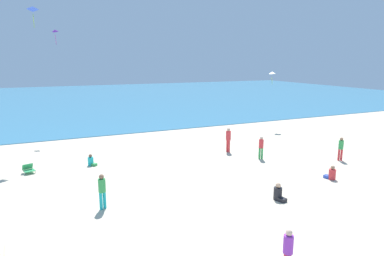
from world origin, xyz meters
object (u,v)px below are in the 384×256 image
object	(u,v)px
person_5	(102,189)
person_6	(331,174)
person_3	(228,138)
kite_blue	(33,9)
person_4	(341,147)
person_7	(261,146)
person_8	(91,161)
kite_purple	(55,31)
beach_chair_near_camera	(28,169)
person_2	(288,249)
person_1	(278,194)
kite_white	(272,73)

from	to	relation	value
person_5	person_6	xyz separation A→B (m)	(11.96, -1.30, -0.62)
person_3	kite_blue	distance (m)	15.46
person_4	person_7	bearing A→B (deg)	-94.40
person_8	kite_blue	distance (m)	10.62
person_6	kite_blue	world-z (taller)	kite_blue
person_4	kite_purple	world-z (taller)	kite_purple
kite_blue	kite_purple	distance (m)	5.47
beach_chair_near_camera	kite_blue	world-z (taller)	kite_blue
beach_chair_near_camera	person_8	world-z (taller)	person_8
beach_chair_near_camera	person_2	bearing A→B (deg)	11.61
person_3	kite_purple	distance (m)	16.49
person_3	person_7	distance (m)	2.60
beach_chair_near_camera	person_3	bearing A→B (deg)	69.29
person_4	person_5	world-z (taller)	person_5
person_4	kite_purple	size ratio (longest dim) A/B	1.23
person_1	person_5	world-z (taller)	person_5
person_6	kite_purple	size ratio (longest dim) A/B	0.63
kite_blue	kite_purple	xyz separation A→B (m)	(1.44, 5.19, -0.94)
person_3	person_4	size ratio (longest dim) A/B	1.13
beach_chair_near_camera	person_3	size ratio (longest dim) A/B	0.45
person_6	kite_purple	distance (m)	23.08
kite_blue	person_8	bearing A→B (deg)	-59.77
person_3	kite_blue	bearing A→B (deg)	-28.15
person_6	person_8	world-z (taller)	person_6
person_1	person_2	distance (m)	5.66
person_7	kite_purple	xyz separation A→B (m)	(-11.43, 12.66, 7.81)
person_6	person_7	world-z (taller)	person_7
person_8	kite_white	distance (m)	18.65
person_5	person_7	xyz separation A→B (m)	(10.68, 3.39, -0.04)
person_5	kite_purple	size ratio (longest dim) A/B	1.28
person_3	kite_white	size ratio (longest dim) A/B	1.43
person_1	person_6	xyz separation A→B (m)	(4.39, 1.04, -0.01)
person_7	kite_blue	bearing A→B (deg)	115.59
person_6	person_8	xyz separation A→B (m)	(-11.61, 7.81, -0.02)
person_1	kite_white	size ratio (longest dim) A/B	0.67
kite_white	person_8	bearing A→B (deg)	-163.51
person_5	kite_blue	distance (m)	14.08
person_2	person_5	distance (m)	8.12
beach_chair_near_camera	person_7	xyz separation A→B (m)	(13.80, -3.13, 0.63)
person_4	person_8	bearing A→B (deg)	-87.10
person_3	kite_purple	xyz separation A→B (m)	(-10.34, 10.30, 7.68)
person_8	kite_blue	bearing A→B (deg)	166.47
person_5	person_2	bearing A→B (deg)	-171.21
person_2	person_8	distance (m)	13.98
kite_purple	kite_white	size ratio (longest dim) A/B	1.02
person_2	kite_purple	world-z (taller)	kite_purple
person_2	kite_white	world-z (taller)	kite_white
person_1	kite_purple	xyz separation A→B (m)	(-8.32, 18.39, 8.38)
person_3	person_5	distance (m)	11.19
beach_chair_near_camera	person_3	xyz separation A→B (m)	(12.71, -0.77, 0.75)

